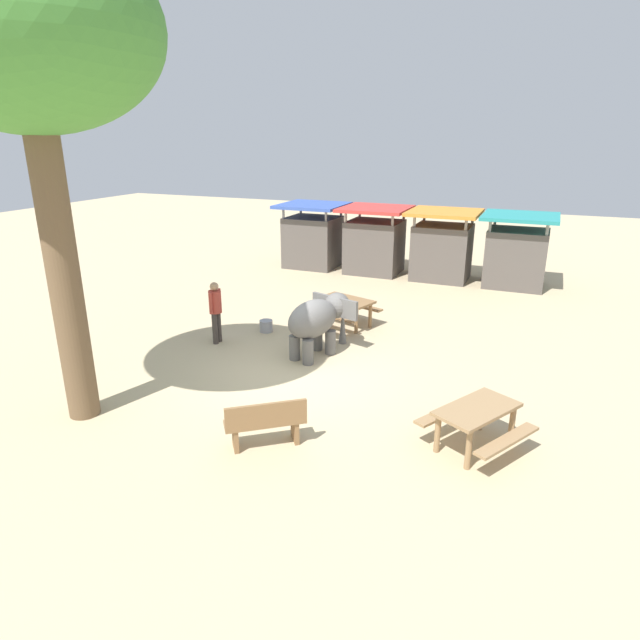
% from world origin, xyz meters
% --- Properties ---
extents(ground_plane, '(60.00, 60.00, 0.00)m').
position_xyz_m(ground_plane, '(0.00, 0.00, 0.00)').
color(ground_plane, tan).
extents(elephant, '(1.52, 2.07, 1.43)m').
position_xyz_m(elephant, '(0.06, 1.30, 0.91)').
color(elephant, slate).
rests_on(elephant, ground_plane).
extents(person_handler, '(0.32, 0.51, 1.62)m').
position_xyz_m(person_handler, '(-2.67, 1.00, 0.95)').
color(person_handler, '#3F3833').
rests_on(person_handler, ground_plane).
extents(shade_tree_main, '(4.42, 4.05, 8.25)m').
position_xyz_m(shade_tree_main, '(-2.94, -3.24, 6.56)').
color(shade_tree_main, brown).
rests_on(shade_tree_main, ground_plane).
extents(wooden_bench, '(1.35, 1.18, 0.88)m').
position_xyz_m(wooden_bench, '(0.86, -2.90, 0.47)').
color(wooden_bench, olive).
rests_on(wooden_bench, ground_plane).
extents(picnic_table_near, '(2.02, 2.03, 0.78)m').
position_xyz_m(picnic_table_near, '(4.19, -1.55, 0.59)').
color(picnic_table_near, '#9E7A51').
rests_on(picnic_table_near, ground_plane).
extents(picnic_table_far, '(1.88, 1.87, 0.78)m').
position_xyz_m(picnic_table_far, '(-0.04, 3.54, 0.59)').
color(picnic_table_far, olive).
rests_on(picnic_table_far, ground_plane).
extents(market_stall_blue, '(2.50, 2.50, 2.52)m').
position_xyz_m(market_stall_blue, '(-3.81, 9.85, 1.14)').
color(market_stall_blue, '#59514C').
rests_on(market_stall_blue, ground_plane).
extents(market_stall_red, '(2.50, 2.50, 2.52)m').
position_xyz_m(market_stall_red, '(-1.21, 9.85, 1.14)').
color(market_stall_red, '#59514C').
rests_on(market_stall_red, ground_plane).
extents(market_stall_orange, '(2.50, 2.50, 2.52)m').
position_xyz_m(market_stall_orange, '(1.39, 9.85, 1.14)').
color(market_stall_orange, '#59514C').
rests_on(market_stall_orange, ground_plane).
extents(market_stall_teal, '(2.50, 2.50, 2.52)m').
position_xyz_m(market_stall_teal, '(3.99, 9.85, 1.14)').
color(market_stall_teal, '#59514C').
rests_on(market_stall_teal, ground_plane).
extents(feed_bucket, '(0.36, 0.36, 0.32)m').
position_xyz_m(feed_bucket, '(-1.89, 2.22, 0.16)').
color(feed_bucket, gray).
rests_on(feed_bucket, ground_plane).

